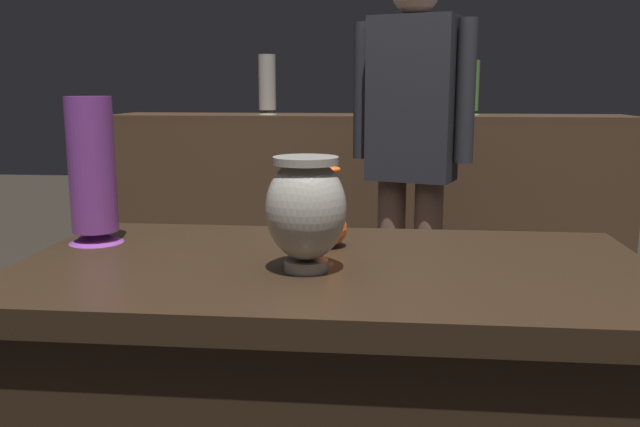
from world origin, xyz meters
TOP-DOWN VIEW (x-y plane):
  - back_display_shelf at (0.00, 2.20)m, footprint 2.60×0.40m
  - vase_centerpiece at (-0.04, -0.06)m, footprint 0.15×0.15m
  - vase_tall_behind at (-0.02, 0.13)m, footprint 0.08×0.08m
  - vase_left_accent at (-0.52, 0.11)m, footprint 0.11×0.11m
  - shelf_vase_right at (0.52, 2.26)m, footprint 0.09×0.09m
  - shelf_vase_center at (0.00, 2.13)m, footprint 0.10×0.10m
  - shelf_vase_left at (-0.52, 2.22)m, footprint 0.10×0.10m
  - visitor_center_back at (0.19, 1.35)m, footprint 0.45×0.27m

SIDE VIEW (x-z plane):
  - back_display_shelf at x=0.00m, z-range 0.00..0.99m
  - vase_tall_behind at x=-0.02m, z-range 0.77..0.94m
  - vase_centerpiece at x=-0.04m, z-range 0.81..1.02m
  - visitor_center_back at x=0.19m, z-range 0.14..1.70m
  - vase_left_accent at x=-0.52m, z-range 0.80..1.10m
  - shelf_vase_right at x=0.52m, z-range 0.99..1.26m
  - shelf_vase_left at x=-0.52m, z-range 0.99..1.29m
  - shelf_vase_center at x=0.00m, z-range 0.98..1.30m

